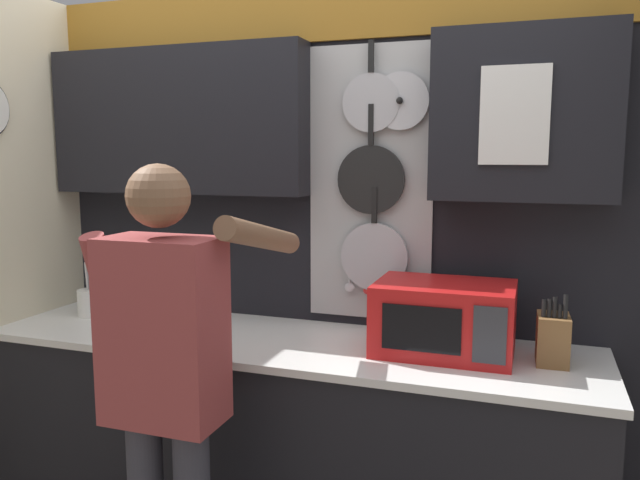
{
  "coord_description": "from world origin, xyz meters",
  "views": [
    {
      "loc": [
        0.95,
        -2.27,
        1.68
      ],
      "look_at": [
        0.08,
        0.21,
        1.32
      ],
      "focal_mm": 35.0,
      "sensor_mm": 36.0,
      "label": 1
    }
  ],
  "objects_px": {
    "utensil_crock": "(90,300)",
    "person": "(166,369)",
    "knife_block": "(553,338)",
    "microwave": "(444,318)"
  },
  "relations": [
    {
      "from": "microwave",
      "to": "utensil_crock",
      "type": "relative_size",
      "value": 1.5
    },
    {
      "from": "utensil_crock",
      "to": "person",
      "type": "height_order",
      "value": "person"
    },
    {
      "from": "microwave",
      "to": "knife_block",
      "type": "xyz_separation_m",
      "value": [
        0.39,
        0.0,
        -0.04
      ]
    },
    {
      "from": "microwave",
      "to": "utensil_crock",
      "type": "bearing_deg",
      "value": 179.94
    },
    {
      "from": "knife_block",
      "to": "utensil_crock",
      "type": "distance_m",
      "value": 2.01
    },
    {
      "from": "microwave",
      "to": "person",
      "type": "height_order",
      "value": "person"
    },
    {
      "from": "knife_block",
      "to": "utensil_crock",
      "type": "xyz_separation_m",
      "value": [
        -2.01,
        0.0,
        -0.02
      ]
    },
    {
      "from": "knife_block",
      "to": "person",
      "type": "xyz_separation_m",
      "value": [
        -1.2,
        -0.63,
        -0.04
      ]
    },
    {
      "from": "microwave",
      "to": "utensil_crock",
      "type": "distance_m",
      "value": 1.63
    },
    {
      "from": "utensil_crock",
      "to": "person",
      "type": "relative_size",
      "value": 0.21
    }
  ]
}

